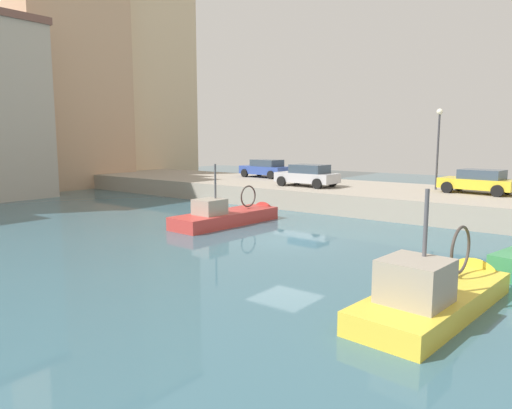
# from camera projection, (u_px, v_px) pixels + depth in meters

# --- Properties ---
(water_surface) EXTENTS (80.00, 80.00, 0.00)m
(water_surface) POSITION_uv_depth(u_px,v_px,m) (286.00, 241.00, 19.80)
(water_surface) COLOR #386070
(water_surface) RESTS_ON ground
(quay_wall) EXTENTS (9.00, 56.00, 1.20)m
(quay_wall) POSITION_uv_depth(u_px,v_px,m) (392.00, 199.00, 28.70)
(quay_wall) COLOR #9E9384
(quay_wall) RESTS_ON ground
(fishing_boat_red) EXTENTS (6.92, 2.38, 3.90)m
(fishing_boat_red) POSITION_uv_depth(u_px,v_px,m) (231.00, 221.00, 23.90)
(fishing_boat_red) COLOR #BC3833
(fishing_boat_red) RESTS_ON ground
(fishing_boat_yellow) EXTENTS (6.72, 2.55, 3.99)m
(fishing_boat_yellow) POSITION_uv_depth(u_px,v_px,m) (439.00, 302.00, 11.96)
(fishing_boat_yellow) COLOR gold
(fishing_boat_yellow) RESTS_ON ground
(parked_car_silver) EXTENTS (2.12, 4.05, 1.41)m
(parked_car_silver) POSITION_uv_depth(u_px,v_px,m) (308.00, 175.00, 30.29)
(parked_car_silver) COLOR #B7B7BC
(parked_car_silver) RESTS_ON quay_wall
(parked_car_blue) EXTENTS (2.26, 4.26, 1.41)m
(parked_car_blue) POSITION_uv_depth(u_px,v_px,m) (265.00, 168.00, 37.18)
(parked_car_blue) COLOR #334C9E
(parked_car_blue) RESTS_ON quay_wall
(parked_car_yellow) EXTENTS (2.36, 4.10, 1.36)m
(parked_car_yellow) POSITION_uv_depth(u_px,v_px,m) (479.00, 181.00, 26.33)
(parked_car_yellow) COLOR gold
(parked_car_yellow) RESTS_ON quay_wall
(quay_streetlamp) EXTENTS (0.36, 0.36, 4.83)m
(quay_streetlamp) POSITION_uv_depth(u_px,v_px,m) (439.00, 135.00, 28.06)
(quay_streetlamp) COLOR #38383D
(quay_streetlamp) RESTS_ON quay_wall
(waterfront_building_west) EXTENTS (9.78, 7.52, 21.51)m
(waterfront_building_west) POSITION_uv_depth(u_px,v_px,m) (62.00, 63.00, 40.77)
(waterfront_building_west) COLOR tan
(waterfront_building_west) RESTS_ON ground
(waterfront_building_east) EXTENTS (10.27, 6.62, 23.28)m
(waterfront_building_east) POSITION_uv_depth(u_px,v_px,m) (140.00, 66.00, 48.17)
(waterfront_building_east) COLOR beige
(waterfront_building_east) RESTS_ON ground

